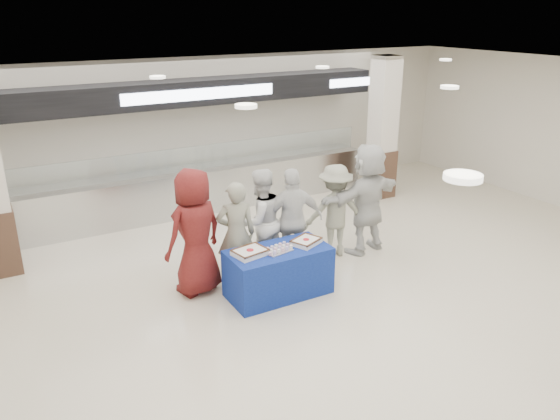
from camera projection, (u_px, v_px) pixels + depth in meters
ground at (347, 325)px, 7.60m from camera, size 14.00×14.00×0.00m
serving_line at (198, 158)px, 11.59m from camera, size 8.70×0.85×2.80m
column_right at (383, 131)px, 12.35m from camera, size 0.55×0.55×3.20m
display_table at (278, 272)px, 8.30m from camera, size 1.55×0.79×0.75m
sheet_cake_left at (250, 252)px, 7.98m from camera, size 0.53×0.44×0.10m
sheet_cake_right at (306, 241)px, 8.36m from camera, size 0.52×0.47×0.09m
cupcake_tray at (277, 249)px, 8.11m from camera, size 0.44×0.36×0.06m
civilian_maroon at (195, 232)px, 8.19m from camera, size 1.10×0.87×1.97m
soldier_a at (236, 234)px, 8.48m from camera, size 0.71×0.57×1.70m
chef_tall at (260, 221)px, 8.91m from camera, size 0.93×0.77×1.76m
chef_short at (293, 220)px, 8.95m from camera, size 1.10×0.62×1.76m
soldier_b at (335, 211)px, 9.50m from camera, size 1.19×0.86×1.66m
civilian_white at (367, 199)px, 9.62m from camera, size 1.91×0.88×1.99m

